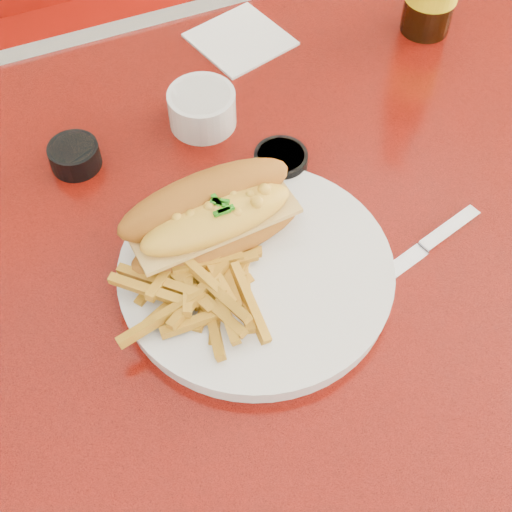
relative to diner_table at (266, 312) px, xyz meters
name	(u,v)px	position (x,y,z in m)	size (l,w,h in m)	color
ground	(262,472)	(0.00, 0.00, -0.61)	(8.00, 8.00, 0.00)	silver
diner_table	(266,312)	(0.00, 0.00, 0.00)	(1.23, 0.83, 0.77)	red
booth_bench_far	(118,99)	(0.00, 0.81, -0.32)	(1.20, 0.51, 0.90)	maroon
dinner_plate	(256,272)	(-0.03, -0.05, 0.17)	(0.30, 0.30, 0.02)	silver
mac_hoagie	(213,217)	(-0.06, 0.00, 0.22)	(0.19, 0.10, 0.08)	#A8611B
fries_pile	(193,286)	(-0.10, -0.05, 0.20)	(0.13, 0.11, 0.04)	gold
fork	(311,251)	(0.03, -0.05, 0.18)	(0.05, 0.15, 0.00)	silver
gravy_ramekin	(202,108)	(0.00, 0.19, 0.19)	(0.11, 0.11, 0.04)	silver
sauce_cup_left	(74,155)	(-0.16, 0.18, 0.18)	(0.06, 0.06, 0.03)	black
sauce_cup_right	(281,163)	(0.05, 0.08, 0.18)	(0.07, 0.07, 0.03)	black
knife	(416,254)	(0.13, -0.09, 0.16)	(0.22, 0.07, 0.01)	silver
paper_napkin	(240,39)	(0.10, 0.31, 0.16)	(0.11, 0.11, 0.00)	white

